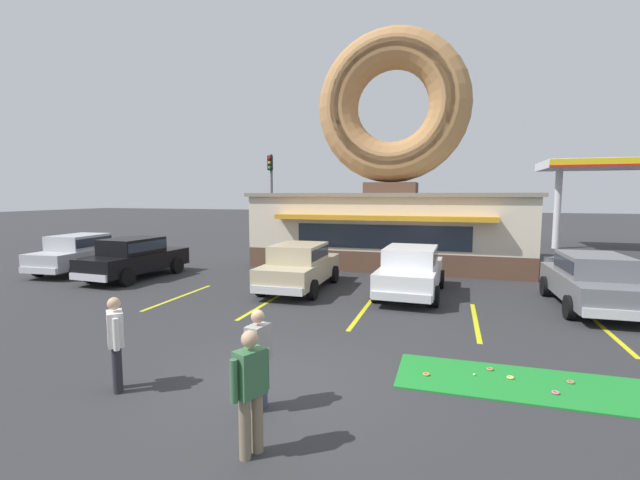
{
  "coord_description": "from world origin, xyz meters",
  "views": [
    {
      "loc": [
        2.77,
        -6.58,
        3.29
      ],
      "look_at": [
        -0.78,
        5.0,
        2.0
      ],
      "focal_mm": 24.0,
      "sensor_mm": 36.0,
      "label": 1
    }
  ],
  "objects": [
    {
      "name": "traffic_light_pole",
      "position": [
        -8.06,
        18.32,
        3.71
      ],
      "size": [
        0.28,
        0.47,
        5.8
      ],
      "color": "#595B60",
      "rests_on": "ground"
    },
    {
      "name": "parking_stripe_mid_left",
      "position": [
        0.48,
        5.0,
        0.0
      ],
      "size": [
        0.12,
        3.6,
        0.01
      ],
      "primitive_type": "cube",
      "color": "yellow",
      "rests_on": "ground"
    },
    {
      "name": "car_champagne",
      "position": [
        -2.2,
        7.24,
        0.87
      ],
      "size": [
        2.03,
        4.59,
        1.6
      ],
      "color": "#BCAD89",
      "rests_on": "ground"
    },
    {
      "name": "parking_stripe_mid_right",
      "position": [
        6.48,
        5.0,
        0.0
      ],
      "size": [
        0.12,
        3.6,
        0.01
      ],
      "primitive_type": "cube",
      "color": "yellow",
      "rests_on": "ground"
    },
    {
      "name": "trash_bin",
      "position": [
        6.45,
        11.09,
        0.5
      ],
      "size": [
        0.57,
        0.57,
        0.97
      ],
      "color": "#51565B",
      "rests_on": "ground"
    },
    {
      "name": "mini_donut_mid_right",
      "position": [
        3.56,
        1.68,
        0.05
      ],
      "size": [
        0.13,
        0.13,
        0.04
      ],
      "primitive_type": "torus",
      "color": "#A5724C",
      "rests_on": "putting_mat"
    },
    {
      "name": "car_white",
      "position": [
        1.57,
        7.48,
        0.87
      ],
      "size": [
        2.1,
        4.62,
        1.6
      ],
      "color": "silver",
      "rests_on": "ground"
    },
    {
      "name": "gas_station_canopy",
      "position": [
        12.48,
        22.57,
        4.86
      ],
      "size": [
        9.0,
        4.46,
        5.3
      ],
      "color": "silver",
      "rests_on": "ground"
    },
    {
      "name": "mini_donut_mid_centre",
      "position": [
        2.43,
        1.1,
        0.05
      ],
      "size": [
        0.13,
        0.13,
        0.04
      ],
      "primitive_type": "torus",
      "color": "#D17F47",
      "rests_on": "putting_mat"
    },
    {
      "name": "parking_stripe_centre",
      "position": [
        3.48,
        5.0,
        0.0
      ],
      "size": [
        0.12,
        3.6,
        0.01
      ],
      "primitive_type": "cube",
      "color": "yellow",
      "rests_on": "ground"
    },
    {
      "name": "golf_ball",
      "position": [
        3.27,
        1.33,
        0.05
      ],
      "size": [
        0.04,
        0.04,
        0.04
      ],
      "primitive_type": "sphere",
      "color": "white",
      "rests_on": "putting_mat"
    },
    {
      "name": "pedestrian_leather_jacket_man",
      "position": [
        -2.51,
        -0.98,
        0.88
      ],
      "size": [
        0.45,
        0.45,
        1.6
      ],
      "color": "#232328",
      "rests_on": "ground"
    },
    {
      "name": "parking_stripe_far_left",
      "position": [
        -5.52,
        5.0,
        0.0
      ],
      "size": [
        0.12,
        3.6,
        0.01
      ],
      "primitive_type": "cube",
      "color": "yellow",
      "rests_on": "ground"
    },
    {
      "name": "ground_plane",
      "position": [
        0.0,
        0.0,
        0.0
      ],
      "size": [
        160.0,
        160.0,
        0.0
      ],
      "primitive_type": "plane",
      "color": "#2D2D30"
    },
    {
      "name": "car_grey",
      "position": [
        6.71,
        7.25,
        0.87
      ],
      "size": [
        2.06,
        4.6,
        1.6
      ],
      "color": "slate",
      "rests_on": "ground"
    },
    {
      "name": "car_black",
      "position": [
        -9.11,
        7.22,
        0.87
      ],
      "size": [
        2.16,
        4.64,
        1.6
      ],
      "color": "black",
      "rests_on": "ground"
    },
    {
      "name": "mini_donut_mid_left",
      "position": [
        4.51,
        0.98,
        0.05
      ],
      "size": [
        0.13,
        0.13,
        0.04
      ],
      "primitive_type": "torus",
      "color": "#D8667F",
      "rests_on": "putting_mat"
    },
    {
      "name": "pedestrian_blue_sweater_man",
      "position": [
        0.03,
        -0.86,
        0.86
      ],
      "size": [
        0.31,
        0.59,
        1.56
      ],
      "color": "#474C66",
      "rests_on": "ground"
    },
    {
      "name": "mini_donut_near_right",
      "position": [
        4.85,
        1.5,
        0.05
      ],
      "size": [
        0.13,
        0.13,
        0.04
      ],
      "primitive_type": "torus",
      "color": "#A5724C",
      "rests_on": "putting_mat"
    },
    {
      "name": "pedestrian_hooded_kid",
      "position": [
        0.44,
        -1.96,
        0.9
      ],
      "size": [
        0.38,
        0.55,
        1.62
      ],
      "color": "#7F7056",
      "rests_on": "ground"
    },
    {
      "name": "donut_shop_building",
      "position": [
        0.02,
        13.94,
        3.74
      ],
      "size": [
        12.3,
        6.75,
        10.96
      ],
      "color": "brown",
      "rests_on": "ground"
    },
    {
      "name": "putting_mat",
      "position": [
        4.12,
        1.25,
        0.01
      ],
      "size": [
        4.41,
        1.56,
        0.03
      ],
      "primitive_type": "cube",
      "color": "#1E842D",
      "rests_on": "ground"
    },
    {
      "name": "mini_donut_near_left",
      "position": [
        3.87,
        1.39,
        0.05
      ],
      "size": [
        0.13,
        0.13,
        0.04
      ],
      "primitive_type": "torus",
      "color": "#E5C666",
      "rests_on": "putting_mat"
    },
    {
      "name": "parking_stripe_left",
      "position": [
        -2.52,
        5.0,
        0.0
      ],
      "size": [
        0.12,
        3.6,
        0.01
      ],
      "primitive_type": "cube",
      "color": "yellow",
      "rests_on": "ground"
    },
    {
      "name": "car_silver",
      "position": [
        -12.28,
        7.72,
        0.87
      ],
      "size": [
        2.21,
        4.67,
        1.6
      ],
      "color": "#B2B5BA",
      "rests_on": "ground"
    }
  ]
}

